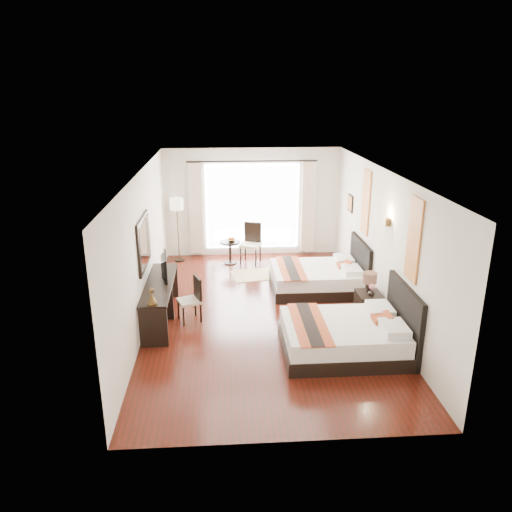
{
  "coord_description": "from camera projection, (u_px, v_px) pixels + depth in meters",
  "views": [
    {
      "loc": [
        -0.78,
        -8.9,
        4.23
      ],
      "look_at": [
        -0.15,
        0.1,
        1.17
      ],
      "focal_mm": 35.0,
      "sensor_mm": 36.0,
      "label": 1
    }
  ],
  "objects": [
    {
      "name": "wall_desk",
      "position": [
        144.0,
        249.0,
        9.22
      ],
      "size": [
        0.01,
        7.5,
        2.8
      ],
      "primitive_type": "cube",
      "color": "silver",
      "rests_on": "floor"
    },
    {
      "name": "art_panel_near",
      "position": [
        414.0,
        240.0,
        7.86
      ],
      "size": [
        0.03,
        0.5,
        1.35
      ],
      "primitive_type": "cube",
      "color": "#9B2E16",
      "rests_on": "wall_headboard"
    },
    {
      "name": "window_glass",
      "position": [
        252.0,
        207.0,
        12.92
      ],
      "size": [
        2.4,
        0.02,
        2.2
      ],
      "primitive_type": "cube",
      "color": "white",
      "rests_on": "wall_window"
    },
    {
      "name": "bed_far",
      "position": [
        320.0,
        277.0,
        10.91
      ],
      "size": [
        1.97,
        1.54,
        1.11
      ],
      "color": "black",
      "rests_on": "floor"
    },
    {
      "name": "nightstand",
      "position": [
        368.0,
        306.0,
        9.53
      ],
      "size": [
        0.44,
        0.55,
        0.53
      ],
      "primitive_type": "cube",
      "color": "black",
      "rests_on": "floor"
    },
    {
      "name": "console_desk",
      "position": [
        160.0,
        301.0,
        9.47
      ],
      "size": [
        0.5,
        2.2,
        0.76
      ],
      "primitive_type": "cube",
      "color": "black",
      "rests_on": "floor"
    },
    {
      "name": "drape_right",
      "position": [
        308.0,
        207.0,
        12.93
      ],
      "size": [
        0.35,
        0.14,
        2.35
      ],
      "primitive_type": "cube",
      "color": "beige",
      "rests_on": "floor"
    },
    {
      "name": "fruit_bowl",
      "position": [
        231.0,
        241.0,
        12.41
      ],
      "size": [
        0.26,
        0.26,
        0.05
      ],
      "primitive_type": "imported",
      "rotation": [
        0.0,
        0.0,
        0.25
      ],
      "color": "#423217",
      "rests_on": "side_table"
    },
    {
      "name": "ceiling",
      "position": [
        265.0,
        172.0,
        8.92
      ],
      "size": [
        4.5,
        7.5,
        0.02
      ],
      "primitive_type": "cube",
      "color": "white",
      "rests_on": "wall_headboard"
    },
    {
      "name": "art_panel_far",
      "position": [
        366.0,
        202.0,
        10.44
      ],
      "size": [
        0.03,
        0.5,
        1.35
      ],
      "primitive_type": "cube",
      "color": "#9B2E16",
      "rests_on": "wall_headboard"
    },
    {
      "name": "window_chair",
      "position": [
        251.0,
        251.0,
        12.61
      ],
      "size": [
        0.6,
        0.6,
        1.01
      ],
      "rotation": [
        0.0,
        0.0,
        -1.93
      ],
      "color": "tan",
      "rests_on": "floor"
    },
    {
      "name": "side_table",
      "position": [
        230.0,
        252.0,
        12.54
      ],
      "size": [
        0.51,
        0.51,
        0.58
      ],
      "primitive_type": "cylinder",
      "color": "black",
      "rests_on": "floor"
    },
    {
      "name": "bronze_figurine",
      "position": [
        152.0,
        297.0,
        8.36
      ],
      "size": [
        0.23,
        0.23,
        0.26
      ],
      "primitive_type": null,
      "rotation": [
        0.0,
        0.0,
        -0.38
      ],
      "color": "#483419",
      "rests_on": "console_desk"
    },
    {
      "name": "wall_sconce",
      "position": [
        387.0,
        222.0,
        9.02
      ],
      "size": [
        0.1,
        0.14,
        0.14
      ],
      "primitive_type": "cube",
      "color": "#483419",
      "rests_on": "wall_headboard"
    },
    {
      "name": "wall_headboard",
      "position": [
        382.0,
        244.0,
        9.51
      ],
      "size": [
        0.01,
        7.5,
        2.8
      ],
      "primitive_type": "cube",
      "color": "silver",
      "rests_on": "floor"
    },
    {
      "name": "bed_near",
      "position": [
        348.0,
        335.0,
        8.33
      ],
      "size": [
        2.06,
        1.61,
        1.16
      ],
      "color": "black",
      "rests_on": "floor"
    },
    {
      "name": "desk_chair",
      "position": [
        190.0,
        308.0,
        9.47
      ],
      "size": [
        0.51,
        0.51,
        0.86
      ],
      "rotation": [
        0.0,
        0.0,
        3.5
      ],
      "color": "tan",
      "rests_on": "floor"
    },
    {
      "name": "mirror_frame",
      "position": [
        144.0,
        242.0,
        9.08
      ],
      "size": [
        0.04,
        1.25,
        0.95
      ],
      "primitive_type": "cube",
      "color": "black",
      "rests_on": "wall_desk"
    },
    {
      "name": "mirror_glass",
      "position": [
        145.0,
        242.0,
        9.08
      ],
      "size": [
        0.01,
        1.12,
        0.82
      ],
      "primitive_type": "cube",
      "color": "white",
      "rests_on": "mirror_frame"
    },
    {
      "name": "television",
      "position": [
        161.0,
        266.0,
        9.52
      ],
      "size": [
        0.2,
        0.81,
        0.46
      ],
      "primitive_type": "imported",
      "rotation": [
        0.0,
        0.0,
        1.69
      ],
      "color": "black",
      "rests_on": "console_desk"
    },
    {
      "name": "jute_rug",
      "position": [
        258.0,
        275.0,
        11.86
      ],
      "size": [
        1.32,
        1.01,
        0.01
      ],
      "primitive_type": "cube",
      "rotation": [
        0.0,
        0.0,
        0.18
      ],
      "color": "tan",
      "rests_on": "floor"
    },
    {
      "name": "floor",
      "position": [
        264.0,
        314.0,
        9.82
      ],
      "size": [
        4.5,
        7.5,
        0.01
      ],
      "primitive_type": "cube",
      "color": "#341309",
      "rests_on": "ground"
    },
    {
      "name": "sheer_curtain",
      "position": [
        252.0,
        207.0,
        12.87
      ],
      "size": [
        2.3,
        0.02,
        2.1
      ],
      "primitive_type": "cube",
      "color": "white",
      "rests_on": "wall_window"
    },
    {
      "name": "drape_left",
      "position": [
        196.0,
        209.0,
        12.74
      ],
      "size": [
        0.35,
        0.14,
        2.35
      ],
      "primitive_type": "cube",
      "color": "beige",
      "rests_on": "floor"
    },
    {
      "name": "vase",
      "position": [
        371.0,
        294.0,
        9.33
      ],
      "size": [
        0.16,
        0.16,
        0.13
      ],
      "primitive_type": "imported",
      "rotation": [
        0.0,
        0.0,
        0.38
      ],
      "color": "black",
      "rests_on": "nightstand"
    },
    {
      "name": "wall_window",
      "position": [
        252.0,
        203.0,
        12.91
      ],
      "size": [
        4.5,
        0.01,
        2.8
      ],
      "primitive_type": "cube",
      "color": "silver",
      "rests_on": "floor"
    },
    {
      "name": "wall_entry",
      "position": [
        292.0,
        342.0,
        5.83
      ],
      "size": [
        4.5,
        0.01,
        2.8
      ],
      "primitive_type": "cube",
      "color": "silver",
      "rests_on": "floor"
    },
    {
      "name": "table_lamp",
      "position": [
        370.0,
        279.0,
        9.42
      ],
      "size": [
        0.27,
        0.27,
        0.42
      ],
      "color": "black",
      "rests_on": "nightstand"
    },
    {
      "name": "floor_lamp",
      "position": [
        177.0,
        208.0,
        12.39
      ],
      "size": [
        0.33,
        0.33,
        1.64
      ],
      "color": "black",
      "rests_on": "floor"
    }
  ]
}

